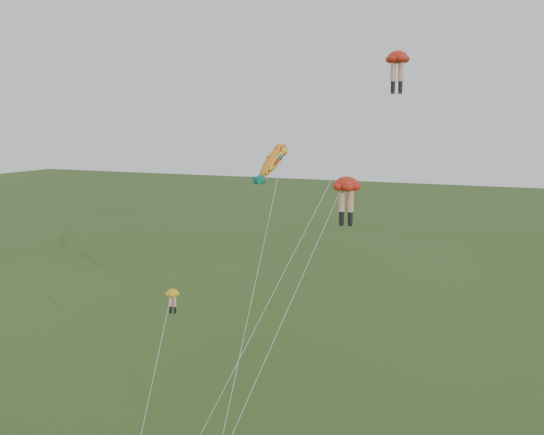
% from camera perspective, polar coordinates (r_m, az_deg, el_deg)
% --- Properties ---
extents(legs_kite_red_high, '(9.29, 10.69, 21.49)m').
position_cam_1_polar(legs_kite_red_high, '(33.90, 11.31, 13.55)').
color(legs_kite_red_high, red).
rests_on(legs_kite_red_high, ground).
extents(legs_kite_red_mid, '(4.95, 10.62, 14.89)m').
position_cam_1_polar(legs_kite_red_mid, '(32.18, 6.87, 2.49)').
color(legs_kite_red_mid, red).
rests_on(legs_kite_red_mid, ground).
extents(legs_kite_yellow, '(1.70, 6.79, 8.82)m').
position_cam_1_polar(legs_kite_yellow, '(33.12, -9.65, -8.46)').
color(legs_kite_yellow, yellow).
rests_on(legs_kite_yellow, ground).
extents(fish_kite, '(2.88, 13.50, 16.64)m').
position_cam_1_polar(fish_kite, '(37.59, 0.08, 5.23)').
color(fish_kite, yellow).
rests_on(fish_kite, ground).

